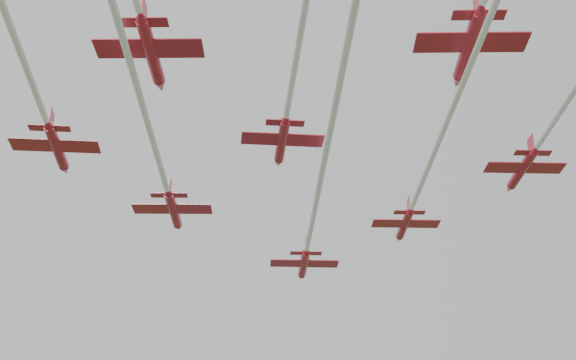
{
  "coord_description": "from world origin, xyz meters",
  "views": [
    {
      "loc": [
        -2.54,
        -83.01,
        9.42
      ],
      "look_at": [
        3.56,
        -3.21,
        48.46
      ],
      "focal_mm": 50.0,
      "sensor_mm": 36.0,
      "label": 1
    }
  ],
  "objects": [
    {
      "name": "jet_row3_left",
      "position": [
        -20.65,
        -26.66,
        48.42
      ],
      "size": [
        8.93,
        66.32,
        2.69
      ],
      "rotation": [
        0.0,
        0.0,
        0.0
      ],
      "color": "red"
    },
    {
      "name": "jet_row2_right",
      "position": [
        17.41,
        -12.36,
        46.79
      ],
      "size": [
        8.11,
        62.07,
        2.41
      ],
      "rotation": [
        0.0,
        0.0,
        -0.05
      ],
      "color": "red"
    },
    {
      "name": "jet_row2_left",
      "position": [
        -10.41,
        -6.48,
        48.39
      ],
      "size": [
        9.55,
        54.69,
        2.83
      ],
      "rotation": [
        0.0,
        0.0,
        -0.07
      ],
      "color": "red"
    },
    {
      "name": "jet_lead",
      "position": [
        6.96,
        1.78,
        46.73
      ],
      "size": [
        9.18,
        66.02,
        2.74
      ],
      "rotation": [
        0.0,
        0.0,
        -0.03
      ],
      "color": "red"
    },
    {
      "name": "jet_row3_mid",
      "position": [
        2.38,
        -21.95,
        48.35
      ],
      "size": [
        8.3,
        44.94,
        2.49
      ],
      "rotation": [
        0.0,
        0.0,
        0.01
      ],
      "color": "red"
    }
  ]
}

